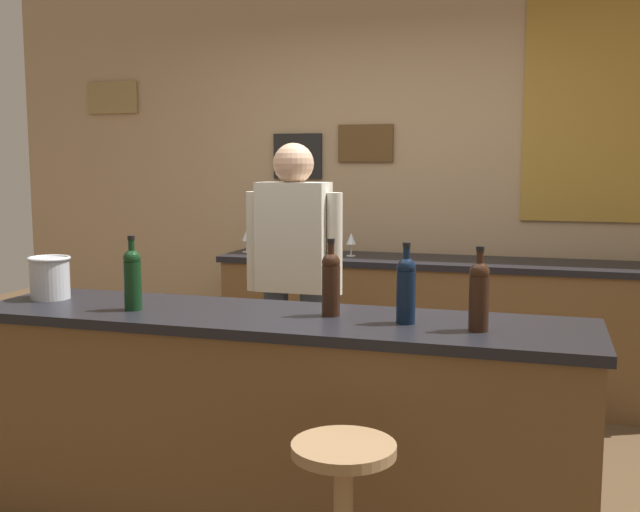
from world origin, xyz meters
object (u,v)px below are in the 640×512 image
Objects in this scene: wine_bottle_c at (406,288)px; wine_glass_a at (247,236)px; bartender at (294,276)px; wine_bottle_d at (479,294)px; ice_bucket at (50,277)px; wine_bottle_b at (331,282)px; wine_glass_b at (351,240)px; wine_bottle_a at (132,277)px.

wine_bottle_c reaches higher than wine_glass_a.
wine_bottle_d is at bearing -42.79° from bartender.
wine_bottle_b is at bearing 0.27° from ice_bucket.
wine_glass_a is 0.75m from wine_glass_b.
bartender is 1.16m from wine_glass_b.
wine_bottle_d is (1.39, 0.02, 0.00)m from wine_bottle_a.
wine_bottle_b is (0.81, 0.12, 0.00)m from wine_bottle_a.
wine_bottle_d reaches higher than wine_glass_a.
wine_bottle_d is 2.75m from wine_glass_a.
wine_bottle_c is (1.11, 0.07, 0.00)m from wine_bottle_a.
bartender is at bearing 129.91° from wine_bottle_c.
bartender is 1.18m from wine_bottle_c.
wine_bottle_b reaches higher than wine_glass_a.
ice_bucket is at bearing 166.40° from wine_bottle_a.
wine_glass_a is (-1.77, 2.11, -0.05)m from wine_bottle_d.
wine_glass_a is at bearing 122.71° from bartender.
wine_bottle_b is at bearing 170.08° from wine_bottle_c.
wine_bottle_b is 1.97× the size of wine_glass_a.
wine_bottle_a is 2.16m from wine_glass_b.
ice_bucket is 1.21× the size of wine_glass_b.
bartender is 10.45× the size of wine_glass_a.
wine_bottle_a is 1.00× the size of wine_bottle_d.
bartender is 1.38m from wine_glass_a.
wine_bottle_c is 1.97× the size of wine_glass_a.
bartender reaches higher than ice_bucket.
bartender reaches higher than wine_glass_b.
ice_bucket is at bearing 178.29° from wine_bottle_c.
bartender is 1.04m from wine_bottle_a.
wine_bottle_a is at bearing -79.86° from wine_glass_a.
wine_bottle_c is at bearing -53.99° from wine_glass_a.
wine_bottle_a is 1.63× the size of ice_bucket.
bartender is 5.29× the size of wine_bottle_c.
wine_bottle_a is 1.12m from wine_bottle_c.
wine_bottle_d reaches higher than wine_glass_b.
ice_bucket is 2.18m from wine_glass_b.
wine_bottle_d is at bearing -50.00° from wine_glass_a.
wine_bottle_d is (0.27, -0.05, 0.00)m from wine_bottle_c.
bartender is 5.29× the size of wine_bottle_d.
wine_bottle_b reaches higher than wine_glass_b.
wine_bottle_c is (0.31, -0.05, 0.00)m from wine_bottle_b.
wine_bottle_b is at bearing -77.70° from wine_glass_b.
wine_glass_b is at bearing 115.77° from wine_bottle_d.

